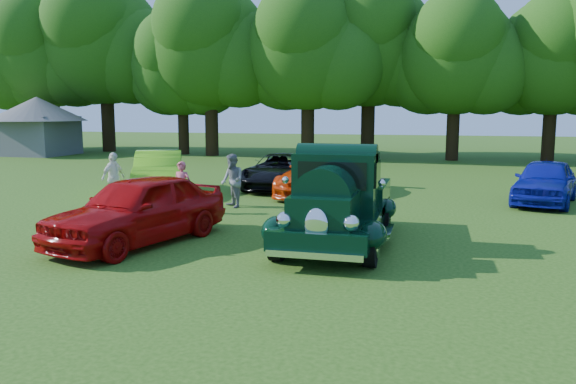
% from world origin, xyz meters
% --- Properties ---
extents(ground, '(120.00, 120.00, 0.00)m').
position_xyz_m(ground, '(0.00, 0.00, 0.00)').
color(ground, '#224911').
rests_on(ground, ground).
extents(hero_pickup, '(2.46, 5.28, 2.06)m').
position_xyz_m(hero_pickup, '(1.78, 0.76, 0.89)').
color(hero_pickup, black).
rests_on(hero_pickup, ground).
extents(red_convertible, '(2.99, 4.89, 1.56)m').
position_xyz_m(red_convertible, '(-2.56, -0.36, 0.78)').
color(red_convertible, '#A10607').
rests_on(red_convertible, ground).
extents(back_car_lime, '(3.40, 4.89, 1.53)m').
position_xyz_m(back_car_lime, '(-5.78, 6.83, 0.76)').
color(back_car_lime, '#67CA1B').
rests_on(back_car_lime, ground).
extents(back_car_black, '(2.25, 4.79, 1.33)m').
position_xyz_m(back_car_black, '(-1.87, 9.17, 0.66)').
color(back_car_black, black).
rests_on(back_car_black, ground).
extents(back_car_orange, '(2.88, 5.35, 1.47)m').
position_xyz_m(back_car_orange, '(-0.00, 7.99, 0.74)').
color(back_car_orange, red).
rests_on(back_car_orange, ground).
extents(back_car_blue, '(2.79, 4.49, 1.43)m').
position_xyz_m(back_car_blue, '(7.30, 7.88, 0.71)').
color(back_car_blue, '#0D1390').
rests_on(back_car_blue, ground).
extents(spectator_pink, '(0.58, 0.41, 1.51)m').
position_xyz_m(spectator_pink, '(-3.26, 3.39, 0.76)').
color(spectator_pink, '#CA5364').
rests_on(spectator_pink, ground).
extents(spectator_grey, '(1.00, 1.01, 1.65)m').
position_xyz_m(spectator_grey, '(-2.17, 4.67, 0.83)').
color(spectator_grey, slate).
rests_on(spectator_grey, ground).
extents(spectator_white, '(0.59, 1.03, 1.64)m').
position_xyz_m(spectator_white, '(-6.13, 4.42, 0.82)').
color(spectator_white, white).
rests_on(spectator_white, ground).
extents(gazebo, '(6.40, 6.40, 3.90)m').
position_xyz_m(gazebo, '(-22.00, 21.00, 2.40)').
color(gazebo, '#5B5B60').
rests_on(gazebo, ground).
extents(tree_line, '(63.40, 11.38, 12.28)m').
position_xyz_m(tree_line, '(0.12, 24.18, 7.06)').
color(tree_line, black).
rests_on(tree_line, ground).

